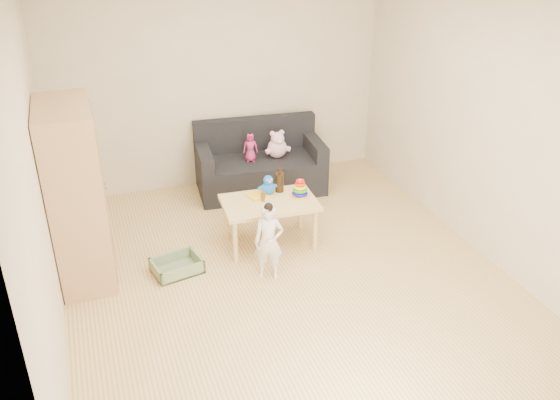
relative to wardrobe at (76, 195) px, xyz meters
name	(u,v)px	position (x,y,z in m)	size (l,w,h in m)	color
room	(284,146)	(1.76, -0.62, 0.47)	(4.50, 4.50, 4.50)	#DEBD77
wardrobe	(76,195)	(0.00, 0.00, 0.00)	(0.46, 0.93, 1.67)	tan
sofa	(261,174)	(2.11, 1.17, -0.62)	(1.49, 0.75, 0.42)	black
play_table	(270,223)	(1.80, -0.07, -0.59)	(0.94, 0.59, 0.49)	#E6C07E
storage_bin	(177,266)	(0.80, -0.26, -0.77)	(0.44, 0.33, 0.13)	gray
toddler	(269,242)	(1.61, -0.62, -0.47)	(0.27, 0.18, 0.73)	white
pink_bear	(277,146)	(2.31, 1.14, -0.27)	(0.25, 0.21, 0.28)	#F5B4DC
doll	(250,148)	(1.98, 1.13, -0.24)	(0.17, 0.12, 0.34)	#CB2670
ring_stacker	(300,190)	(2.13, -0.07, -0.26)	(0.16, 0.16, 0.19)	#BFCA0A
brown_bottle	(279,182)	(1.97, 0.11, -0.23)	(0.09, 0.09, 0.26)	black
blue_plush	(268,184)	(1.84, 0.09, -0.23)	(0.17, 0.14, 0.21)	blue
wooden_figure	(263,196)	(1.74, -0.06, -0.28)	(0.05, 0.04, 0.12)	brown
yellow_book	(257,196)	(1.72, 0.07, -0.33)	(0.19, 0.19, 0.01)	yellow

